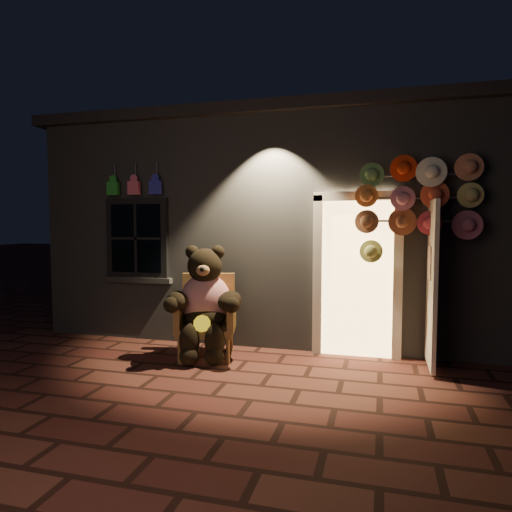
% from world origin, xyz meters
% --- Properties ---
extents(ground, '(60.00, 60.00, 0.00)m').
position_xyz_m(ground, '(0.00, 0.00, 0.00)').
color(ground, brown).
rests_on(ground, ground).
extents(shop_building, '(7.30, 5.95, 3.51)m').
position_xyz_m(shop_building, '(0.00, 3.99, 1.74)').
color(shop_building, slate).
rests_on(shop_building, ground).
extents(wicker_armchair, '(0.88, 0.84, 1.09)m').
position_xyz_m(wicker_armchair, '(-0.58, 0.92, 0.54)').
color(wicker_armchair, brown).
rests_on(wicker_armchair, ground).
extents(teddy_bear, '(1.04, 0.93, 1.48)m').
position_xyz_m(teddy_bear, '(-0.55, 0.79, 0.74)').
color(teddy_bear, '#AE1218').
rests_on(teddy_bear, ground).
extents(hat_rack, '(1.46, 0.22, 2.59)m').
position_xyz_m(hat_rack, '(2.03, 1.28, 2.02)').
color(hat_rack, '#59595E').
rests_on(hat_rack, ground).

